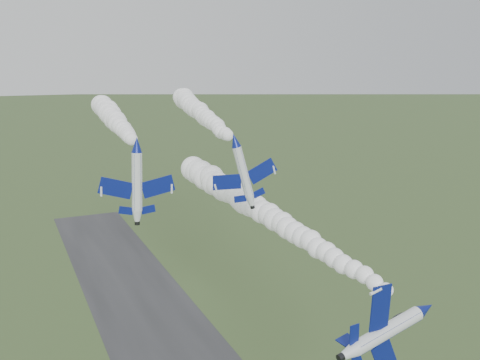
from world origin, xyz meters
The scene contains 6 objects.
jet_lead centered at (12.87, -5.08, 31.37)m, with size 3.74×13.69×11.09m.
smoke_trail_jet_lead centered at (9.86, 27.98, 34.04)m, with size 5.05×59.32×5.05m, color white, non-canonical shape.
jet_pair_left centered at (-11.48, 24.27, 47.14)m, with size 10.29×12.26×3.03m.
smoke_trail_jet_pair_left centered at (-8.48, 54.41, 47.76)m, with size 4.52×54.22×4.52m, color white, non-canonical shape.
jet_pair_right centered at (2.99, 24.42, 46.85)m, with size 9.73×11.82×3.59m.
smoke_trail_jet_pair_right centered at (11.10, 61.97, 47.88)m, with size 4.88×71.17×4.88m, color white, non-canonical shape.
Camera 1 is at (-28.30, -46.01, 57.89)m, focal length 40.00 mm.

